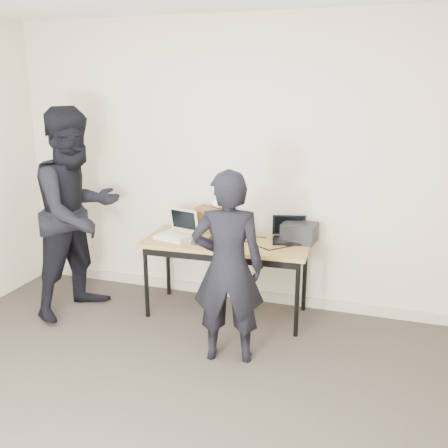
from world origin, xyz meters
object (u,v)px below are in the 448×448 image
at_px(desk, 226,247).
at_px(laptop_right, 289,235).
at_px(person_typist, 228,268).
at_px(laptop_beige, 177,232).
at_px(equipment_box, 299,232).
at_px(leather_satchel, 216,219).
at_px(person_observer, 78,213).
at_px(laptop_center, 223,236).

xyz_separation_m(desk, laptop_right, (0.54, 0.19, 0.11)).
relative_size(desk, person_typist, 1.01).
bearing_deg(laptop_beige, equipment_box, 25.90).
relative_size(leather_satchel, equipment_box, 1.27).
bearing_deg(equipment_box, person_observer, -165.41).
height_order(laptop_center, person_observer, person_observer).
relative_size(desk, person_observer, 0.80).
xyz_separation_m(laptop_beige, person_typist, (0.72, -0.70, -0.01)).
bearing_deg(equipment_box, laptop_right, 179.91).
height_order(laptop_right, person_observer, person_observer).
xyz_separation_m(laptop_beige, laptop_center, (0.45, 0.01, 0.00)).
bearing_deg(desk, laptop_right, 17.45).
bearing_deg(leather_satchel, laptop_center, -53.61).
distance_m(laptop_beige, equipment_box, 1.12).
bearing_deg(leather_satchel, desk, -47.56).
bearing_deg(laptop_beige, laptop_right, 26.97).
distance_m(laptop_beige, leather_satchel, 0.40).
xyz_separation_m(laptop_center, person_typist, (0.27, -0.71, -0.02)).
bearing_deg(equipment_box, person_typist, -112.35).
bearing_deg(person_typist, laptop_center, -81.91).
distance_m(leather_satchel, person_typist, 1.06).
bearing_deg(person_typist, person_observer, -27.54).
bearing_deg(laptop_right, person_typist, -120.95).
bearing_deg(desk, laptop_beige, -177.69).
height_order(desk, person_typist, person_typist).
relative_size(laptop_right, equipment_box, 1.23).
bearing_deg(leather_satchel, laptop_beige, -133.18).
height_order(laptop_center, leather_satchel, leather_satchel).
distance_m(leather_satchel, person_observer, 1.27).
distance_m(laptop_right, person_observer, 1.94).
xyz_separation_m(laptop_beige, equipment_box, (1.10, 0.23, 0.03)).
bearing_deg(person_observer, desk, -58.96).
xyz_separation_m(laptop_right, person_typist, (-0.29, -0.93, -0.02)).
bearing_deg(equipment_box, leather_satchel, 177.48).
height_order(desk, equipment_box, equipment_box).
relative_size(laptop_center, person_observer, 0.16).
distance_m(desk, equipment_box, 0.67).
relative_size(person_typist, person_observer, 0.79).
bearing_deg(person_typist, laptop_beige, -56.95).
height_order(laptop_center, laptop_right, laptop_center).
xyz_separation_m(laptop_center, equipment_box, (0.65, 0.22, 0.03)).
height_order(leather_satchel, equipment_box, leather_satchel).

